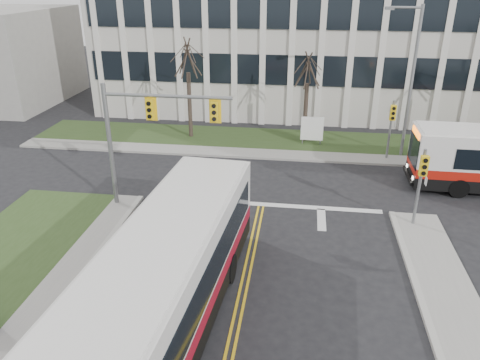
% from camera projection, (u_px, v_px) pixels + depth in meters
% --- Properties ---
extents(ground, '(120.00, 120.00, 0.00)m').
position_uv_depth(ground, '(239.00, 310.00, 16.40)').
color(ground, black).
rests_on(ground, ground).
extents(sidewalk_cross, '(44.00, 1.60, 0.14)m').
position_uv_depth(sidewalk_cross, '(351.00, 158.00, 29.49)').
color(sidewalk_cross, '#9E9B93').
rests_on(sidewalk_cross, ground).
extents(building_lawn, '(44.00, 5.00, 0.12)m').
position_uv_depth(building_lawn, '(348.00, 144.00, 32.03)').
color(building_lawn, '#2D421C').
rests_on(building_lawn, ground).
extents(office_building, '(40.00, 16.00, 12.00)m').
position_uv_depth(office_building, '(344.00, 33.00, 40.47)').
color(office_building, '#B8B4A9').
rests_on(office_building, ground).
extents(mast_arm_signal, '(6.11, 0.38, 6.20)m').
position_uv_depth(mast_arm_signal, '(142.00, 126.00, 21.85)').
color(mast_arm_signal, slate).
rests_on(mast_arm_signal, ground).
extents(signal_pole_near, '(0.34, 0.39, 3.80)m').
position_uv_depth(signal_pole_near, '(421.00, 177.00, 20.72)').
color(signal_pole_near, slate).
rests_on(signal_pole_near, ground).
extents(signal_pole_far, '(0.34, 0.39, 3.80)m').
position_uv_depth(signal_pole_far, '(391.00, 122.00, 28.41)').
color(signal_pole_far, slate).
rests_on(signal_pole_far, ground).
extents(streetlight, '(2.15, 0.25, 9.20)m').
position_uv_depth(streetlight, '(410.00, 75.00, 27.93)').
color(streetlight, slate).
rests_on(streetlight, ground).
extents(directory_sign, '(1.50, 0.12, 2.00)m').
position_uv_depth(directory_sign, '(312.00, 129.00, 31.44)').
color(directory_sign, slate).
rests_on(directory_sign, ground).
extents(tree_left, '(1.80, 1.80, 7.70)m').
position_uv_depth(tree_left, '(188.00, 59.00, 31.19)').
color(tree_left, '#42352B').
rests_on(tree_left, ground).
extents(tree_mid, '(1.80, 1.80, 6.82)m').
position_uv_depth(tree_mid, '(308.00, 71.00, 30.62)').
color(tree_mid, '#42352B').
rests_on(tree_mid, ground).
extents(bus_main, '(3.87, 13.70, 3.61)m').
position_uv_depth(bus_main, '(162.00, 292.00, 14.43)').
color(bus_main, silver).
rests_on(bus_main, ground).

